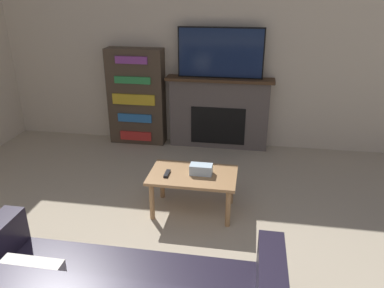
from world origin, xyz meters
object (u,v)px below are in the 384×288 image
(tv, at_px, (221,53))
(bookshelf, at_px, (137,97))
(fireplace, at_px, (219,112))
(coffee_table, at_px, (193,179))

(tv, bearing_deg, bookshelf, -179.91)
(fireplace, height_order, coffee_table, fireplace)
(bookshelf, bearing_deg, coffee_table, -57.54)
(tv, height_order, bookshelf, tv)
(fireplace, xyz_separation_m, tv, (0.00, -0.02, 0.83))
(coffee_table, bearing_deg, bookshelf, 122.46)
(tv, relative_size, bookshelf, 0.84)
(fireplace, relative_size, tv, 1.29)
(fireplace, distance_m, bookshelf, 1.20)
(coffee_table, bearing_deg, fireplace, 87.30)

